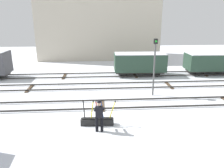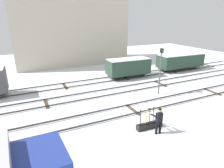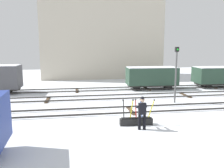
{
  "view_description": "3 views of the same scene",
  "coord_description": "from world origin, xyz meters",
  "px_view_note": "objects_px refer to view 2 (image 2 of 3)",
  "views": [
    {
      "loc": [
        -0.34,
        -13.69,
        5.79
      ],
      "look_at": [
        0.82,
        2.31,
        0.79
      ],
      "focal_mm": 35.48,
      "sensor_mm": 36.0,
      "label": 1
    },
    {
      "loc": [
        -7.22,
        -11.46,
        6.78
      ],
      "look_at": [
        -0.55,
        2.54,
        1.41
      ],
      "focal_mm": 31.11,
      "sensor_mm": 36.0,
      "label": 2
    },
    {
      "loc": [
        -3.52,
        -14.3,
        4.23
      ],
      "look_at": [
        -0.97,
        1.94,
        1.55
      ],
      "focal_mm": 36.62,
      "sensor_mm": 36.0,
      "label": 3
    }
  ],
  "objects_px": {
    "rail_worker": "(159,119)",
    "freight_car_mid_siding": "(180,61)",
    "freight_car_far_end": "(128,67)",
    "switch_lever_frame": "(149,124)",
    "signal_post": "(160,67)"
  },
  "relations": [
    {
      "from": "rail_worker",
      "to": "signal_post",
      "type": "bearing_deg",
      "value": 53.67
    },
    {
      "from": "switch_lever_frame",
      "to": "signal_post",
      "type": "bearing_deg",
      "value": 48.7
    },
    {
      "from": "rail_worker",
      "to": "freight_car_far_end",
      "type": "distance_m",
      "value": 11.74
    },
    {
      "from": "rail_worker",
      "to": "signal_post",
      "type": "distance_m",
      "value": 6.79
    },
    {
      "from": "rail_worker",
      "to": "signal_post",
      "type": "height_order",
      "value": "signal_post"
    },
    {
      "from": "switch_lever_frame",
      "to": "signal_post",
      "type": "xyz_separation_m",
      "value": [
        4.23,
        4.45,
        2.3
      ]
    },
    {
      "from": "signal_post",
      "to": "freight_car_far_end",
      "type": "relative_size",
      "value": 0.83
    },
    {
      "from": "switch_lever_frame",
      "to": "freight_car_far_end",
      "type": "xyz_separation_m",
      "value": [
        4.32,
        10.24,
        1.04
      ]
    },
    {
      "from": "freight_car_mid_siding",
      "to": "rail_worker",
      "type": "bearing_deg",
      "value": -136.63
    },
    {
      "from": "switch_lever_frame",
      "to": "freight_car_far_end",
      "type": "distance_m",
      "value": 11.16
    },
    {
      "from": "signal_post",
      "to": "freight_car_far_end",
      "type": "bearing_deg",
      "value": 89.1
    },
    {
      "from": "rail_worker",
      "to": "freight_car_far_end",
      "type": "relative_size",
      "value": 0.34
    },
    {
      "from": "rail_worker",
      "to": "freight_car_mid_siding",
      "type": "bearing_deg",
      "value": 44.14
    },
    {
      "from": "freight_car_mid_siding",
      "to": "freight_car_far_end",
      "type": "height_order",
      "value": "freight_car_far_end"
    },
    {
      "from": "switch_lever_frame",
      "to": "signal_post",
      "type": "relative_size",
      "value": 0.46
    }
  ]
}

